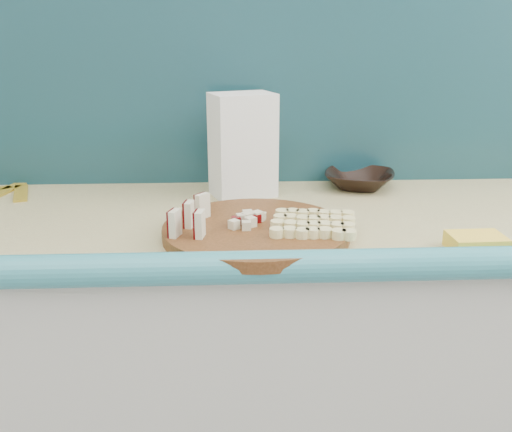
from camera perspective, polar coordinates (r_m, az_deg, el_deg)
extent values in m
cube|color=white|center=(1.54, -12.22, 17.59)|extent=(3.60, 0.04, 2.60)
cube|color=beige|center=(1.51, -7.83, -17.08)|extent=(2.20, 0.60, 0.88)
cube|color=tan|center=(1.30, -8.70, -0.53)|extent=(2.20, 0.60, 0.03)
cube|color=teal|center=(1.02, -10.32, -6.03)|extent=(2.20, 0.06, 0.03)
cube|color=teal|center=(1.52, -8.13, 12.53)|extent=(2.20, 0.02, 0.50)
cylinder|color=#41240E|center=(1.15, 0.00, -1.50)|extent=(0.43, 0.43, 0.02)
cube|color=beige|center=(1.09, -8.08, -0.73)|extent=(0.02, 0.03, 0.05)
cube|color=#4D0507|center=(1.09, -8.51, -0.72)|extent=(0.01, 0.03, 0.05)
cube|color=beige|center=(1.14, -6.66, 0.17)|extent=(0.02, 0.03, 0.05)
cube|color=#4D0507|center=(1.14, -7.07, 0.19)|extent=(0.01, 0.03, 0.05)
cube|color=beige|center=(1.19, -5.35, 1.01)|extent=(0.02, 0.03, 0.05)
cube|color=#4D0507|center=(1.19, -5.75, 1.02)|extent=(0.01, 0.03, 0.05)
cube|color=beige|center=(1.08, -5.60, -0.82)|extent=(0.02, 0.03, 0.05)
cube|color=#4D0507|center=(1.08, -6.04, -0.80)|extent=(0.01, 0.03, 0.05)
cube|color=#EFEABF|center=(1.14, -0.73, -0.48)|extent=(0.02, 0.02, 0.02)
cube|color=#EFEABF|center=(1.15, -0.44, -0.36)|extent=(0.02, 0.02, 0.02)
cube|color=#4D0507|center=(1.16, -0.55, -0.15)|extent=(0.02, 0.02, 0.02)
cube|color=#EFEABF|center=(1.15, -1.14, -0.31)|extent=(0.02, 0.02, 0.02)
cube|color=#EFEABF|center=(1.16, -1.61, -0.25)|extent=(0.02, 0.02, 0.02)
cube|color=#EFEABF|center=(1.15, -2.25, -0.32)|extent=(0.02, 0.02, 0.02)
cube|color=#EFEABF|center=(1.14, -1.70, -0.51)|extent=(0.02, 0.02, 0.02)
cube|color=#EFEABF|center=(1.13, -1.83, -0.69)|extent=(0.02, 0.02, 0.02)
cube|color=#4D0507|center=(1.12, -1.47, -0.90)|extent=(0.02, 0.02, 0.02)
cube|color=#EFEABF|center=(1.13, -0.91, -0.68)|extent=(0.02, 0.02, 0.02)
cube|color=#EFEABF|center=(1.13, -0.31, -0.68)|extent=(0.02, 0.02, 0.02)
cylinder|color=#F3E594|center=(1.08, 2.19, -1.60)|extent=(0.03, 0.03, 0.02)
cylinder|color=#F3E594|center=(1.08, 3.38, -1.63)|extent=(0.03, 0.03, 0.02)
cylinder|color=#F3E594|center=(1.08, 4.58, -1.67)|extent=(0.03, 0.03, 0.02)
cylinder|color=#F3E594|center=(1.08, 5.77, -1.70)|extent=(0.03, 0.03, 0.02)
cylinder|color=#F3E594|center=(1.08, 6.96, -1.74)|extent=(0.03, 0.03, 0.02)
cylinder|color=#F3E594|center=(1.09, 8.15, -1.77)|extent=(0.03, 0.03, 0.02)
cylinder|color=#F3E594|center=(1.09, 9.34, -1.81)|extent=(0.03, 0.03, 0.02)
cylinder|color=#F3E594|center=(1.12, 2.30, -0.94)|extent=(0.03, 0.03, 0.02)
cylinder|color=#F3E594|center=(1.12, 3.46, -0.97)|extent=(0.03, 0.03, 0.02)
cylinder|color=#F3E594|center=(1.12, 4.61, -1.01)|extent=(0.03, 0.03, 0.02)
cylinder|color=#F3E594|center=(1.12, 5.76, -1.04)|extent=(0.03, 0.03, 0.02)
cylinder|color=#F3E594|center=(1.12, 6.92, -1.07)|extent=(0.03, 0.03, 0.02)
cylinder|color=#F3E594|center=(1.12, 8.07, -1.11)|extent=(0.03, 0.03, 0.02)
cylinder|color=#F3E594|center=(1.12, 9.22, -1.14)|extent=(0.03, 0.03, 0.02)
cylinder|color=#F3E594|center=(1.16, 2.41, -0.32)|extent=(0.03, 0.03, 0.02)
cylinder|color=#F3E594|center=(1.15, 3.52, -0.35)|extent=(0.03, 0.03, 0.02)
cylinder|color=#F3E594|center=(1.15, 4.64, -0.38)|extent=(0.03, 0.03, 0.02)
cylinder|color=#F3E594|center=(1.15, 5.76, -0.42)|extent=(0.03, 0.03, 0.02)
cylinder|color=#F3E594|center=(1.15, 6.88, -0.45)|extent=(0.03, 0.03, 0.02)
cylinder|color=#F3E594|center=(1.16, 8.00, -0.48)|extent=(0.03, 0.03, 0.02)
cylinder|color=#F3E594|center=(1.16, 9.11, -0.52)|extent=(0.03, 0.03, 0.02)
cylinder|color=#F3E594|center=(1.19, 2.50, 0.27)|extent=(0.03, 0.03, 0.02)
cylinder|color=#F3E594|center=(1.19, 3.59, 0.23)|extent=(0.03, 0.03, 0.02)
cylinder|color=#F3E594|center=(1.19, 4.67, 0.20)|extent=(0.03, 0.03, 0.02)
cylinder|color=#F3E594|center=(1.19, 5.76, 0.17)|extent=(0.03, 0.03, 0.02)
cylinder|color=#F3E594|center=(1.19, 6.84, 0.14)|extent=(0.03, 0.03, 0.02)
cylinder|color=#F3E594|center=(1.19, 7.93, 0.10)|extent=(0.03, 0.03, 0.02)
cylinder|color=#F3E594|center=(1.19, 9.01, 0.07)|extent=(0.03, 0.03, 0.02)
imported|color=black|center=(1.52, 10.29, 3.60)|extent=(0.23, 0.23, 0.04)
cube|color=white|center=(1.40, -1.34, 7.07)|extent=(0.17, 0.15, 0.25)
cube|color=yellow|center=(1.15, 21.16, -2.51)|extent=(0.10, 0.07, 0.03)
cube|color=gold|center=(1.60, -23.69, 2.36)|extent=(0.06, 0.15, 0.01)
cube|color=gold|center=(1.56, -22.46, 2.12)|extent=(0.07, 0.15, 0.01)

